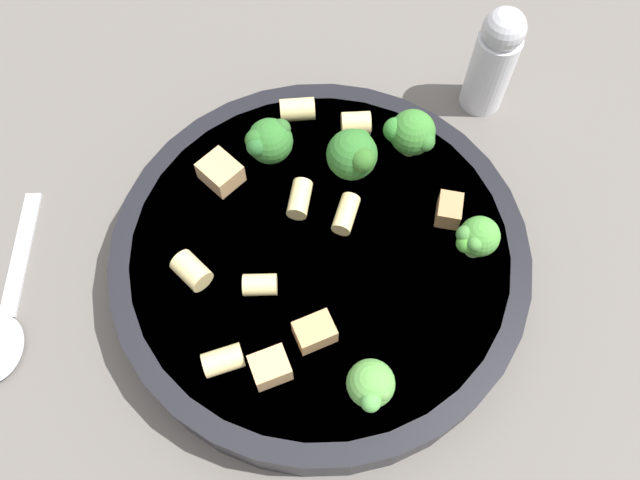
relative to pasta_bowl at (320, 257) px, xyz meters
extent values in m
plane|color=#5B5651|center=(0.00, 0.00, -0.02)|extent=(2.00, 2.00, 0.00)
cylinder|color=black|center=(0.00, 0.00, 0.00)|extent=(0.29, 0.29, 0.04)
cylinder|color=silver|center=(0.00, 0.00, 0.01)|extent=(0.26, 0.26, 0.01)
torus|color=black|center=(0.00, 0.00, 0.02)|extent=(0.29, 0.29, 0.00)
cylinder|color=#84AD60|center=(-0.05, 0.06, 0.02)|extent=(0.01, 0.01, 0.01)
sphere|color=#2D6B28|center=(-0.05, 0.06, 0.04)|extent=(0.03, 0.03, 0.03)
sphere|color=#275F2A|center=(-0.06, 0.05, 0.04)|extent=(0.02, 0.02, 0.02)
sphere|color=#2D5D27|center=(-0.05, 0.07, 0.04)|extent=(0.01, 0.01, 0.01)
sphere|color=#285F24|center=(-0.06, 0.06, 0.04)|extent=(0.02, 0.02, 0.02)
cylinder|color=#9EC175|center=(0.04, 0.10, 0.02)|extent=(0.01, 0.01, 0.01)
sphere|color=#387A2D|center=(0.04, 0.10, 0.04)|extent=(0.03, 0.03, 0.03)
sphere|color=#337C2E|center=(0.03, 0.09, 0.04)|extent=(0.02, 0.02, 0.02)
sphere|color=#316E2B|center=(0.05, 0.09, 0.04)|extent=(0.02, 0.02, 0.02)
cylinder|color=#9EC175|center=(0.06, -0.09, 0.02)|extent=(0.01, 0.01, 0.01)
sphere|color=#569942|center=(0.06, -0.09, 0.04)|extent=(0.03, 0.03, 0.03)
sphere|color=#568641|center=(0.06, -0.09, 0.04)|extent=(0.01, 0.01, 0.01)
sphere|color=#509845|center=(0.06, -0.10, 0.04)|extent=(0.01, 0.01, 0.01)
cylinder|color=#9EC175|center=(0.01, 0.06, 0.02)|extent=(0.01, 0.01, 0.01)
sphere|color=#2D6B28|center=(0.01, 0.06, 0.04)|extent=(0.04, 0.04, 0.04)
sphere|color=#2A7026|center=(0.01, 0.07, 0.04)|extent=(0.02, 0.02, 0.02)
sphere|color=#2F6422|center=(0.01, 0.06, 0.05)|extent=(0.02, 0.02, 0.02)
cylinder|color=#84AD60|center=(0.10, 0.02, 0.02)|extent=(0.01, 0.01, 0.01)
sphere|color=#478E38|center=(0.10, 0.02, 0.04)|extent=(0.03, 0.03, 0.03)
sphere|color=#468939|center=(0.10, 0.02, 0.04)|extent=(0.01, 0.01, 0.01)
sphere|color=#449331|center=(0.09, 0.02, 0.04)|extent=(0.01, 0.01, 0.01)
sphere|color=#458239|center=(0.09, 0.02, 0.04)|extent=(0.01, 0.01, 0.01)
cylinder|color=#E0C67F|center=(-0.05, 0.10, 0.03)|extent=(0.03, 0.03, 0.02)
cylinder|color=#E0C67F|center=(-0.04, -0.10, 0.02)|extent=(0.03, 0.03, 0.02)
cylinder|color=#E0C67F|center=(0.01, 0.03, 0.02)|extent=(0.01, 0.03, 0.01)
cylinder|color=#E0C67F|center=(-0.03, -0.04, 0.02)|extent=(0.03, 0.02, 0.01)
cylinder|color=#E0C67F|center=(-0.02, 0.03, 0.02)|extent=(0.02, 0.03, 0.01)
cylinder|color=#E0C67F|center=(0.00, 0.10, 0.03)|extent=(0.03, 0.02, 0.02)
cylinder|color=#E0C67F|center=(-0.08, -0.04, 0.03)|extent=(0.03, 0.03, 0.02)
cube|color=tan|center=(-0.01, -0.09, 0.03)|extent=(0.03, 0.03, 0.02)
cube|color=#A87A4C|center=(0.08, 0.05, 0.03)|extent=(0.02, 0.02, 0.02)
cube|color=tan|center=(0.01, -0.06, 0.03)|extent=(0.03, 0.03, 0.02)
cube|color=tan|center=(-0.08, 0.03, 0.03)|extent=(0.04, 0.03, 0.02)
cylinder|color=silver|center=(0.09, 0.19, 0.01)|extent=(0.04, 0.04, 0.07)
sphere|color=#B7B7BC|center=(0.09, 0.19, 0.06)|extent=(0.03, 0.03, 0.03)
cube|color=silver|center=(-0.22, -0.05, -0.02)|extent=(0.04, 0.10, 0.01)
camera|label=1|loc=(0.05, -0.19, 0.40)|focal=35.00mm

